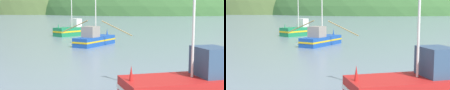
{
  "view_description": "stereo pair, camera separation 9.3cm",
  "coord_description": "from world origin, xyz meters",
  "views": [
    {
      "loc": [
        2.02,
        -1.23,
        4.4
      ],
      "look_at": [
        1.12,
        22.98,
        1.4
      ],
      "focal_mm": 49.01,
      "sensor_mm": 36.0,
      "label": 1
    },
    {
      "loc": [
        2.12,
        -1.22,
        4.4
      ],
      "look_at": [
        1.12,
        22.98,
        1.4
      ],
      "focal_mm": 49.01,
      "sensor_mm": 36.0,
      "label": 2
    }
  ],
  "objects": [
    {
      "name": "hill_mid_left",
      "position": [
        17.67,
        209.6,
        0.0
      ],
      "size": [
        150.36,
        120.29,
        71.59
      ],
      "primitive_type": "ellipsoid",
      "color": "#386633",
      "rests_on": "ground"
    },
    {
      "name": "hill_far_center",
      "position": [
        -53.35,
        209.62,
        0.0
      ],
      "size": [
        91.4,
        73.12,
        107.71
      ],
      "primitive_type": "ellipsoid",
      "color": "#516B38",
      "rests_on": "ground"
    },
    {
      "name": "fishing_boat_red",
      "position": [
        5.64,
        13.08,
        0.74
      ],
      "size": [
        7.72,
        4.51,
        6.74
      ],
      "rotation": [
        0.0,
        0.0,
        3.43
      ],
      "color": "red",
      "rests_on": "ground"
    },
    {
      "name": "fishing_boat_blue",
      "position": [
        -1.35,
        33.82,
        0.74
      ],
      "size": [
        8.61,
        6.35,
        5.94
      ],
      "rotation": [
        0.0,
        0.0,
        1.08
      ],
      "color": "#19479E",
      "rests_on": "ground"
    },
    {
      "name": "fishing_boat_green",
      "position": [
        -5.82,
        46.15,
        0.82
      ],
      "size": [
        5.64,
        6.11,
        7.87
      ],
      "rotation": [
        0.0,
        0.0,
        4.01
      ],
      "color": "#197A47",
      "rests_on": "ground"
    }
  ]
}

